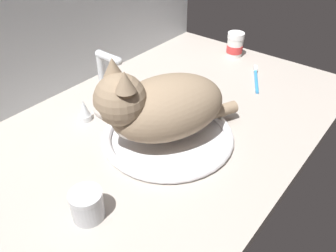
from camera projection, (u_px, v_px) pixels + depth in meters
countertop at (165, 128)px, 91.14cm from camera, size 115.53×69.78×3.00cm
backsplash_wall at (67, 25)px, 97.39cm from camera, size 115.53×2.40×43.46cm
sink_basin at (168, 136)px, 84.41cm from camera, size 32.62×32.62×2.18cm
faucet at (105, 88)px, 91.95cm from camera, size 18.06×10.01×17.68cm
cat at (158, 106)px, 77.87cm from camera, size 35.76×27.77×20.84cm
metal_jar at (87, 205)px, 63.79cm from camera, size 6.40×6.40×6.18cm
pill_bottle at (235, 45)px, 122.40cm from camera, size 5.94×5.94×8.75cm
toothbrush at (256, 79)px, 109.30cm from camera, size 14.97×8.99×1.70cm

